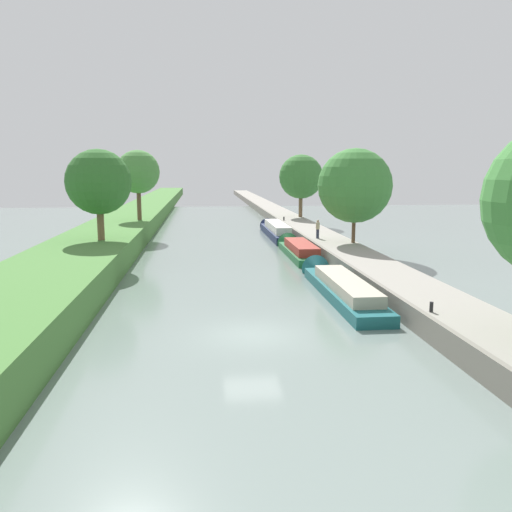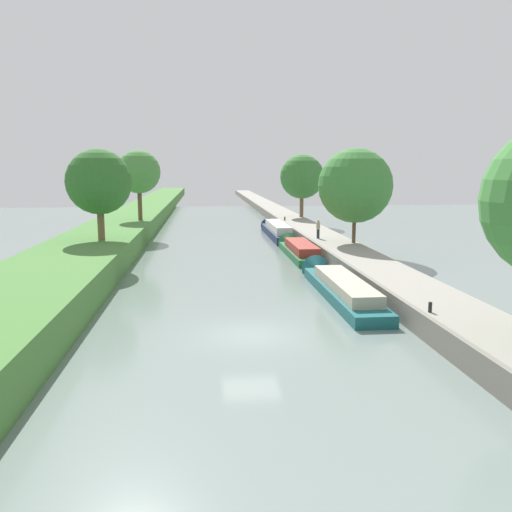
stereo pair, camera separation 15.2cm
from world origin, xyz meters
TOP-DOWN VIEW (x-y plane):
  - ground_plane at (0.00, 0.00)m, footprint 160.00×160.00m
  - right_towpath at (9.19, 0.00)m, footprint 3.55×260.00m
  - stone_quay at (7.29, 0.00)m, footprint 0.25×260.00m
  - narrowboat_teal at (5.72, 6.95)m, footprint 2.04×13.19m
  - narrowboat_green at (5.89, 20.92)m, footprint 2.05×11.19m
  - narrowboat_navy at (5.80, 33.65)m, footprint 1.88×14.60m
  - tree_rightbank_midnear at (10.52, 20.51)m, footprint 6.14×6.14m
  - tree_rightbank_midfar at (10.56, 44.51)m, footprint 5.60×5.60m
  - tree_leftbank_downstream at (-9.70, 18.26)m, footprint 4.85×4.85m
  - tree_leftbank_upstream at (-8.67, 34.23)m, footprint 4.50×4.50m
  - person_walking at (8.15, 23.57)m, footprint 0.34×0.34m
  - mooring_bollard_near at (7.72, -0.89)m, footprint 0.16×0.16m
  - mooring_bollard_far at (7.72, 40.16)m, footprint 0.16×0.16m

SIDE VIEW (x-z plane):
  - ground_plane at x=0.00m, z-range 0.00..0.00m
  - narrowboat_teal at x=5.72m, z-range -0.48..1.46m
  - narrowboat_green at x=5.89m, z-range -0.48..1.47m
  - right_towpath at x=9.19m, z-range 0.00..1.06m
  - stone_quay at x=7.29m, z-range 0.00..1.11m
  - narrowboat_navy at x=5.80m, z-range -0.39..1.67m
  - mooring_bollard_near at x=7.72m, z-range 1.06..1.51m
  - mooring_bollard_far at x=7.72m, z-range 1.06..1.51m
  - person_walking at x=8.15m, z-range 1.10..2.76m
  - tree_rightbank_midnear at x=10.52m, z-range 1.89..9.72m
  - tree_rightbank_midfar at x=10.56m, z-range 2.22..10.18m
  - tree_leftbank_downstream at x=-9.70m, z-range 2.82..9.60m
  - tree_leftbank_upstream at x=-8.67m, z-range 3.23..10.50m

